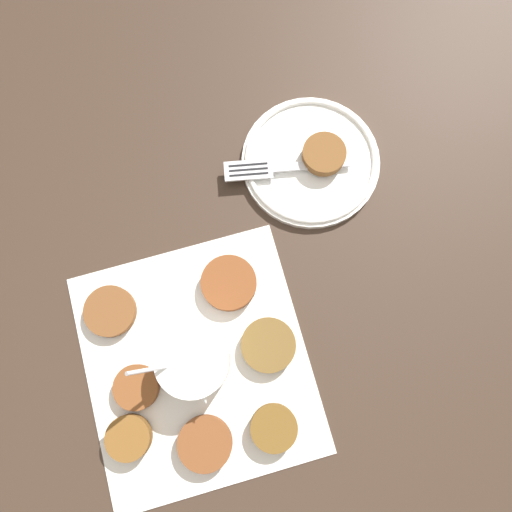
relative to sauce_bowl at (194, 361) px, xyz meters
name	(u,v)px	position (x,y,z in m)	size (l,w,h in m)	color
ground_plane	(185,377)	(0.01, -0.02, -0.03)	(4.00, 4.00, 0.00)	#38281E
napkin	(197,363)	(0.00, 0.00, -0.03)	(0.34, 0.31, 0.00)	silver
sauce_bowl	(194,361)	(0.00, 0.00, 0.00)	(0.10, 0.11, 0.11)	white
fritter_0	(110,311)	(-0.10, -0.09, -0.02)	(0.07, 0.07, 0.01)	brown
fritter_1	(206,443)	(0.10, -0.02, -0.02)	(0.07, 0.07, 0.02)	brown
fritter_2	(136,387)	(0.00, -0.08, -0.02)	(0.06, 0.06, 0.02)	brown
fritter_3	(129,438)	(0.06, -0.11, -0.02)	(0.06, 0.06, 0.02)	brown
fritter_4	(269,346)	(0.01, 0.10, -0.02)	(0.07, 0.07, 0.02)	brown
fritter_5	(229,283)	(-0.08, 0.07, -0.02)	(0.08, 0.08, 0.02)	brown
fritter_6	(274,428)	(0.11, 0.07, -0.02)	(0.06, 0.06, 0.02)	brown
serving_plate	(311,161)	(-0.21, 0.24, -0.02)	(0.20, 0.20, 0.02)	white
fritter_on_plate	(324,154)	(-0.21, 0.26, -0.01)	(0.06, 0.06, 0.02)	brown
fork	(274,168)	(-0.21, 0.19, -0.01)	(0.07, 0.18, 0.00)	silver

